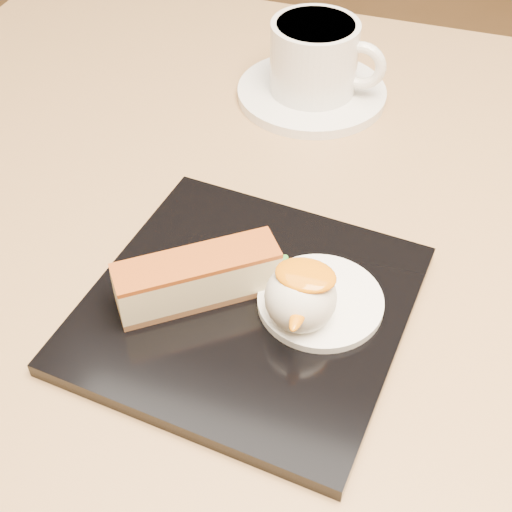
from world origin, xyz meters
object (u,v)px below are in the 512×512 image
(table, at_px, (234,340))
(saucer, at_px, (312,93))
(dessert_plate, at_px, (247,308))
(ice_cream_scoop, at_px, (301,297))
(coffee_cup, at_px, (316,56))
(cheesecake, at_px, (198,278))

(table, xyz_separation_m, saucer, (0.01, 0.21, 0.16))
(dessert_plate, relative_size, ice_cream_scoop, 4.46)
(dessert_plate, relative_size, saucer, 1.47)
(dessert_plate, bearing_deg, table, 116.96)
(dessert_plate, xyz_separation_m, coffee_cup, (-0.03, 0.29, 0.04))
(dessert_plate, bearing_deg, cheesecake, -171.87)
(dessert_plate, xyz_separation_m, saucer, (-0.03, 0.29, -0.00))
(table, xyz_separation_m, ice_cream_scoop, (0.09, -0.09, 0.19))
(cheesecake, bearing_deg, coffee_cup, 51.32)
(dessert_plate, height_order, ice_cream_scoop, ice_cream_scoop)
(table, bearing_deg, cheesecake, -83.78)
(table, height_order, cheesecake, cheesecake)
(ice_cream_scoop, height_order, coffee_cup, coffee_cup)
(saucer, relative_size, coffee_cup, 1.31)
(dessert_plate, bearing_deg, saucer, 96.13)
(table, relative_size, saucer, 5.33)
(cheesecake, distance_m, saucer, 0.30)
(table, height_order, dessert_plate, dessert_plate)
(cheesecake, bearing_deg, dessert_plate, -29.49)
(cheesecake, height_order, coffee_cup, coffee_cup)
(dessert_plate, distance_m, coffee_cup, 0.30)
(cheesecake, xyz_separation_m, saucer, (0.00, 0.30, -0.03))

